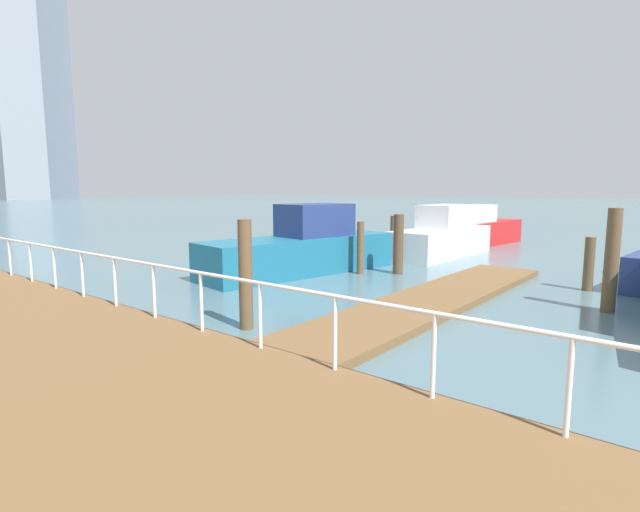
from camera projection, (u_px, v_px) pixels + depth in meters
The scene contains 14 objects.
ground_plane at pixel (114, 274), 16.66m from camera, with size 300.00×300.00×0.00m, color slate.
floating_dock at pixel (429, 302), 12.19m from camera, with size 12.31×2.00×0.18m, color brown.
boardwalk_railing at pixel (260, 297), 7.60m from camera, with size 0.06×29.66×1.08m.
dock_piling_0 at pixel (394, 236), 20.99m from camera, with size 0.31×0.31×1.75m, color brown.
dock_piling_1 at pixel (246, 275), 10.01m from camera, with size 0.29×0.29×2.30m, color brown.
dock_piling_2 at pixel (398, 244), 16.55m from camera, with size 0.34×0.34×2.05m, color brown.
dock_piling_3 at pixel (612, 261), 11.37m from camera, with size 0.32×0.32×2.47m, color brown.
dock_piling_4 at pixel (360, 248), 16.56m from camera, with size 0.24×0.24×1.80m, color brown.
dock_piling_5 at pixel (589, 264), 13.84m from camera, with size 0.28×0.28×1.55m, color brown.
moored_boat_0 at pixel (442, 236), 20.94m from camera, with size 6.06×2.12×2.21m.
moored_boat_1 at pixel (303, 248), 16.80m from camera, with size 7.52×3.21×2.38m.
moored_boat_5 at pixel (477, 230), 24.78m from camera, with size 7.01×2.29×2.09m.
skyline_tower_5 at pixel (5, 36), 118.30m from camera, with size 10.41×11.43×79.36m, color #8C939E.
skyline_tower_6 at pixel (39, 52), 131.34m from camera, with size 12.08×9.53×79.13m, color slate.
Camera 1 is at (-8.35, 4.18, 2.92)m, focal length 27.20 mm.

